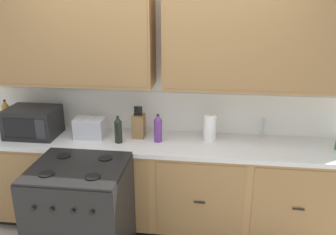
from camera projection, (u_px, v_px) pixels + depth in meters
wall_unit at (160, 59)px, 3.26m from camera, size 4.59×0.40×2.45m
counter_run at (158, 183)px, 3.46m from camera, size 3.42×0.64×0.92m
stove_range at (82, 217)px, 2.93m from camera, size 0.76×0.68×0.95m
microwave at (33, 122)px, 3.40m from camera, size 0.48×0.37×0.28m
toaster at (90, 128)px, 3.38m from camera, size 0.28×0.18×0.19m
knife_block at (139, 125)px, 3.38m from camera, size 0.11×0.14×0.31m
sink_faucet at (263, 128)px, 3.36m from camera, size 0.02×0.02×0.20m
paper_towel_roll at (210, 128)px, 3.28m from camera, size 0.12×0.12×0.26m
bottle_dark at (118, 130)px, 3.24m from camera, size 0.07×0.07×0.26m
bottle_violet at (158, 128)px, 3.27m from camera, size 0.08×0.08×0.27m
bottle_amber at (7, 116)px, 3.52m from camera, size 0.07×0.07×0.33m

